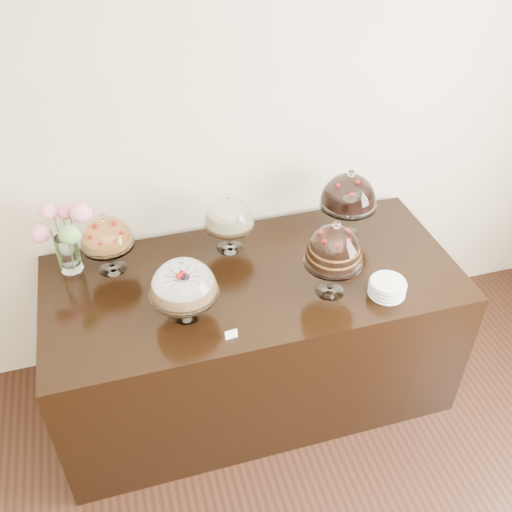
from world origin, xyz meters
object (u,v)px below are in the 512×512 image
object	(u,v)px
cake_stand_cheesecake	(229,215)
plate_stack	(387,288)
cake_stand_dark_choco	(349,193)
cake_stand_fruit_tart	(106,235)
display_counter	(254,336)
flower_vase	(65,234)
cake_stand_choco_layer	(334,248)
cake_stand_sugar_sponge	(183,282)

from	to	relation	value
cake_stand_cheesecake	plate_stack	world-z (taller)	cake_stand_cheesecake
cake_stand_dark_choco	cake_stand_fruit_tart	distance (m)	1.33
cake_stand_dark_choco	display_counter	bearing A→B (deg)	-159.05
cake_stand_fruit_tart	flower_vase	xyz separation A→B (m)	(-0.20, 0.04, 0.02)
cake_stand_cheesecake	plate_stack	distance (m)	0.92
display_counter	cake_stand_choco_layer	xyz separation A→B (m)	(0.35, -0.22, 0.73)
cake_stand_choco_layer	plate_stack	distance (m)	0.38
cake_stand_dark_choco	cake_stand_fruit_tart	world-z (taller)	cake_stand_dark_choco
cake_stand_fruit_tart	plate_stack	distance (m)	1.46
cake_stand_sugar_sponge	cake_stand_fruit_tart	xyz separation A→B (m)	(-0.32, 0.46, 0.01)
cake_stand_choco_layer	cake_stand_fruit_tart	size ratio (longest dim) A/B	1.24
cake_stand_choco_layer	cake_stand_dark_choco	size ratio (longest dim) A/B	1.06
cake_stand_choco_layer	cake_stand_sugar_sponge	bearing A→B (deg)	177.19
cake_stand_fruit_tart	flower_vase	distance (m)	0.20
cake_stand_sugar_sponge	cake_stand_dark_choco	xyz separation A→B (m)	(1.01, 0.42, 0.06)
cake_stand_choco_layer	cake_stand_cheesecake	bearing A→B (deg)	128.82
display_counter	cake_stand_choco_layer	distance (m)	0.84
display_counter	cake_stand_fruit_tart	bearing A→B (deg)	158.78
cake_stand_choco_layer	display_counter	bearing A→B (deg)	147.77
display_counter	cake_stand_dark_choco	size ratio (longest dim) A/B	5.29
cake_stand_sugar_sponge	cake_stand_choco_layer	bearing A→B (deg)	-2.81
flower_vase	plate_stack	distance (m)	1.66
cake_stand_dark_choco	cake_stand_choco_layer	bearing A→B (deg)	-121.15
cake_stand_dark_choco	cake_stand_fruit_tart	bearing A→B (deg)	178.37
cake_stand_choco_layer	plate_stack	xyz separation A→B (m)	(0.27, -0.10, -0.24)
flower_vase	plate_stack	size ratio (longest dim) A/B	2.25
cake_stand_fruit_tart	flower_vase	bearing A→B (deg)	169.12
plate_stack	cake_stand_fruit_tart	bearing A→B (deg)	155.94
flower_vase	cake_stand_cheesecake	bearing A→B (deg)	-2.11
cake_stand_sugar_sponge	cake_stand_cheesecake	xyz separation A→B (m)	(0.34, 0.46, 0.01)
display_counter	plate_stack	xyz separation A→B (m)	(0.62, -0.32, 0.49)
flower_vase	plate_stack	world-z (taller)	flower_vase
cake_stand_dark_choco	flower_vase	world-z (taller)	cake_stand_dark_choco
cake_stand_cheesecake	cake_stand_dark_choco	xyz separation A→B (m)	(0.68, -0.04, 0.05)
cake_stand_dark_choco	cake_stand_cheesecake	bearing A→B (deg)	176.21
cake_stand_cheesecake	cake_stand_dark_choco	world-z (taller)	cake_stand_dark_choco
cake_stand_choco_layer	cake_stand_dark_choco	bearing A→B (deg)	58.85
flower_vase	plate_stack	bearing A→B (deg)	-22.44
cake_stand_dark_choco	flower_vase	size ratio (longest dim) A/B	1.01
display_counter	flower_vase	world-z (taller)	flower_vase
cake_stand_cheesecake	cake_stand_fruit_tart	bearing A→B (deg)	-179.38
cake_stand_sugar_sponge	flower_vase	bearing A→B (deg)	136.20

